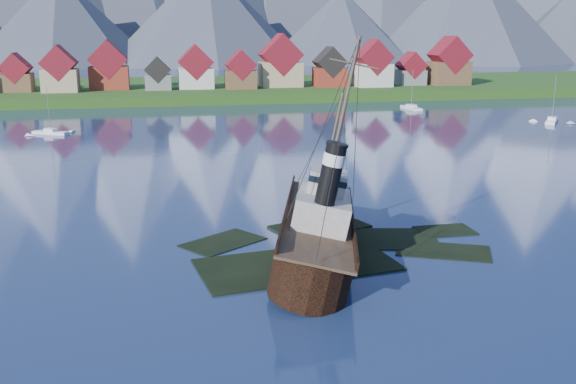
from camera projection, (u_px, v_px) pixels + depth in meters
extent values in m
plane|color=#1B2A4D|center=(323.00, 256.00, 61.70)|extent=(1400.00, 1400.00, 0.00)
cube|color=black|center=(297.00, 269.00, 59.29)|extent=(19.08, 11.42, 1.00)
cube|color=black|center=(369.00, 243.00, 66.76)|extent=(15.15, 9.76, 1.00)
cube|color=black|center=(320.00, 230.00, 70.71)|extent=(11.45, 9.06, 1.00)
cube|color=black|center=(443.00, 255.00, 63.20)|extent=(10.27, 8.34, 1.00)
cube|color=black|center=(223.00, 246.00, 65.73)|extent=(9.42, 8.68, 1.00)
cube|color=black|center=(445.00, 234.00, 69.47)|extent=(6.00, 4.00, 1.00)
cube|color=#1A3F12|center=(199.00, 93.00, 223.14)|extent=(600.00, 80.00, 3.20)
cube|color=#3F3D38|center=(208.00, 105.00, 187.06)|extent=(600.00, 2.50, 2.00)
cube|color=brown|center=(17.00, 83.00, 194.63)|extent=(9.00, 8.00, 5.50)
cube|color=maroon|center=(16.00, 68.00, 193.57)|extent=(9.16, 8.16, 9.16)
cube|color=tan|center=(60.00, 80.00, 194.17)|extent=(10.50, 9.00, 6.80)
cube|color=maroon|center=(59.00, 63.00, 192.88)|extent=(10.69, 9.18, 10.69)
cube|color=maroon|center=(109.00, 78.00, 202.56)|extent=(12.00, 8.50, 7.20)
cube|color=maroon|center=(108.00, 59.00, 201.15)|extent=(12.22, 8.67, 12.22)
cube|color=slate|center=(158.00, 82.00, 201.04)|extent=(8.00, 7.00, 4.80)
cube|color=black|center=(157.00, 70.00, 200.10)|extent=(8.15, 7.14, 8.15)
cube|color=beige|center=(196.00, 78.00, 206.04)|extent=(11.00, 9.50, 6.40)
cube|color=maroon|center=(195.00, 62.00, 204.77)|extent=(11.20, 9.69, 11.20)
cube|color=brown|center=(241.00, 79.00, 205.06)|extent=(9.50, 8.00, 5.80)
cube|color=maroon|center=(240.00, 65.00, 203.93)|extent=(9.67, 8.16, 9.67)
cube|color=tan|center=(281.00, 74.00, 212.28)|extent=(13.50, 10.00, 8.00)
cube|color=maroon|center=(281.00, 55.00, 210.70)|extent=(13.75, 10.20, 13.75)
cube|color=maroon|center=(330.00, 77.00, 212.78)|extent=(10.00, 8.50, 6.20)
cube|color=black|center=(330.00, 62.00, 211.58)|extent=(10.18, 8.67, 10.18)
cube|color=beige|center=(373.00, 75.00, 212.51)|extent=(11.50, 9.00, 7.50)
cube|color=maroon|center=(373.00, 57.00, 211.09)|extent=(11.71, 9.18, 11.71)
cube|color=slate|center=(410.00, 77.00, 219.55)|extent=(9.00, 7.50, 5.00)
cube|color=maroon|center=(411.00, 65.00, 218.54)|extent=(9.16, 7.65, 9.16)
cube|color=brown|center=(449.00, 73.00, 219.85)|extent=(12.50, 10.00, 7.80)
cube|color=maroon|center=(450.00, 55.00, 218.35)|extent=(12.73, 10.20, 12.73)
cone|color=#2D333D|center=(61.00, 21.00, 396.58)|extent=(120.00, 120.00, 58.00)
cone|color=#2D333D|center=(207.00, 15.00, 408.46)|extent=(136.00, 136.00, 66.00)
cone|color=#2D333D|center=(341.00, 28.00, 431.83)|extent=(110.00, 110.00, 50.00)
cone|color=#2D333D|center=(468.00, 9.00, 443.54)|extent=(150.00, 150.00, 75.00)
cube|color=black|center=(310.00, 239.00, 60.10)|extent=(6.50, 18.72, 3.90)
cone|color=black|center=(284.00, 205.00, 71.64)|extent=(6.50, 6.50, 6.50)
cylinder|color=black|center=(337.00, 275.00, 51.21)|extent=(6.50, 6.50, 3.90)
cube|color=#4C3826|center=(310.00, 218.00, 59.60)|extent=(6.37, 24.71, 0.23)
cube|color=black|center=(277.00, 216.00, 58.89)|extent=(0.19, 23.93, 0.84)
cube|color=black|center=(342.00, 212.00, 60.11)|extent=(0.19, 23.93, 0.84)
cube|color=#ADA89E|center=(314.00, 208.00, 57.94)|extent=(4.83, 7.89, 2.79)
cube|color=#ADA89E|center=(312.00, 179.00, 58.23)|extent=(3.34, 3.72, 2.04)
cylinder|color=black|center=(323.00, 172.00, 54.05)|extent=(1.76, 1.76, 5.20)
cylinder|color=silver|center=(323.00, 156.00, 53.73)|extent=(1.86, 1.86, 1.02)
cylinder|color=#473828|center=(293.00, 145.00, 65.27)|extent=(0.26, 0.26, 11.15)
cylinder|color=#473828|center=(317.00, 104.00, 54.74)|extent=(0.30, 0.30, 12.07)
cube|color=white|center=(51.00, 134.00, 134.20)|extent=(7.91, 5.50, 1.06)
cube|color=white|center=(50.00, 130.00, 133.99)|extent=(2.78, 2.58, 0.62)
cylinder|color=gray|center=(48.00, 109.00, 132.95)|extent=(0.12, 0.12, 9.15)
cube|color=white|center=(552.00, 122.00, 151.10)|extent=(6.94, 7.83, 1.19)
cube|color=white|center=(552.00, 118.00, 150.87)|extent=(2.92, 2.99, 0.69)
cylinder|color=gray|center=(554.00, 98.00, 149.70)|extent=(0.14, 0.14, 10.27)
cube|color=white|center=(411.00, 109.00, 176.79)|extent=(2.70, 9.79, 1.17)
cube|color=white|center=(411.00, 106.00, 176.56)|extent=(2.21, 2.78, 0.68)
cylinder|color=gray|center=(412.00, 88.00, 175.41)|extent=(0.14, 0.14, 10.11)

